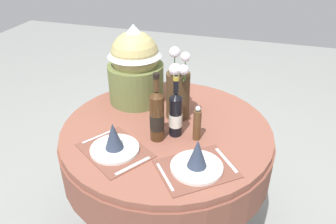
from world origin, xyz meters
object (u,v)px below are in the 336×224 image
at_px(place_setting_left, 114,143).
at_px(gift_tub_back_left, 135,62).
at_px(flower_vase, 178,91).
at_px(place_setting_right, 197,161).
at_px(dining_table, 167,149).
at_px(wine_bottle_left, 176,114).
at_px(pepper_mill, 197,124).
at_px(wine_bottle_centre, 157,115).

height_order(place_setting_left, gift_tub_back_left, gift_tub_back_left).
bearing_deg(flower_vase, place_setting_right, -63.82).
bearing_deg(flower_vase, place_setting_left, -117.43).
relative_size(dining_table, wine_bottle_left, 3.45).
bearing_deg(wine_bottle_left, dining_table, 142.51).
distance_m(dining_table, gift_tub_back_left, 0.54).
relative_size(place_setting_left, gift_tub_back_left, 0.89).
xyz_separation_m(place_setting_right, wine_bottle_left, (-0.17, 0.24, 0.08)).
xyz_separation_m(place_setting_left, wine_bottle_left, (0.24, 0.23, 0.08)).
relative_size(place_setting_left, pepper_mill, 2.21).
bearing_deg(wine_bottle_left, pepper_mill, -4.46).
relative_size(dining_table, gift_tub_back_left, 2.44).
bearing_deg(place_setting_left, dining_table, 56.86).
bearing_deg(wine_bottle_left, wine_bottle_centre, -139.80).
height_order(pepper_mill, gift_tub_back_left, gift_tub_back_left).
bearing_deg(wine_bottle_left, flower_vase, 101.74).
bearing_deg(gift_tub_back_left, flower_vase, -22.54).
height_order(wine_bottle_left, wine_bottle_centre, wine_bottle_centre).
relative_size(place_setting_right, wine_bottle_centre, 1.16).
bearing_deg(place_setting_right, wine_bottle_left, 124.82).
relative_size(place_setting_right, wine_bottle_left, 1.27).
xyz_separation_m(flower_vase, gift_tub_back_left, (-0.30, 0.12, 0.09)).
distance_m(place_setting_right, wine_bottle_left, 0.31).
xyz_separation_m(dining_table, wine_bottle_centre, (-0.01, -0.12, 0.29)).
bearing_deg(wine_bottle_centre, wine_bottle_left, 40.20).
xyz_separation_m(wine_bottle_centre, gift_tub_back_left, (-0.26, 0.36, 0.11)).
relative_size(dining_table, flower_vase, 2.77).
bearing_deg(gift_tub_back_left, place_setting_left, -80.38).
height_order(dining_table, gift_tub_back_left, gift_tub_back_left).
height_order(flower_vase, gift_tub_back_left, gift_tub_back_left).
relative_size(place_setting_right, pepper_mill, 2.21).
height_order(wine_bottle_centre, gift_tub_back_left, gift_tub_back_left).
bearing_deg(wine_bottle_centre, place_setting_left, -135.97).
xyz_separation_m(wine_bottle_centre, pepper_mill, (0.19, 0.06, -0.05)).
xyz_separation_m(place_setting_left, wine_bottle_centre, (0.17, 0.16, 0.09)).
xyz_separation_m(place_setting_left, pepper_mill, (0.36, 0.22, 0.04)).
height_order(place_setting_left, wine_bottle_left, wine_bottle_left).
relative_size(dining_table, wine_bottle_centre, 3.17).
bearing_deg(dining_table, wine_bottle_left, -37.49).
bearing_deg(gift_tub_back_left, place_setting_right, -47.11).
bearing_deg(place_setting_right, pepper_mill, 102.82).
bearing_deg(flower_vase, dining_table, -102.61).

